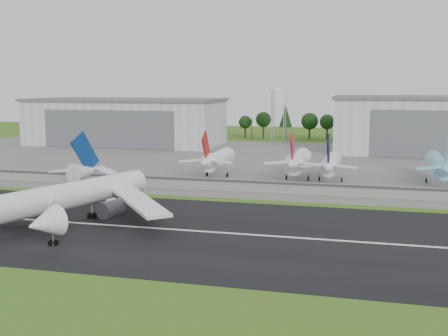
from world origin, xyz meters
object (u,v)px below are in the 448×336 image
(parked_jet_navy, at_px, (331,164))
(parked_jet_skyblue, at_px, (440,165))
(main_airliner, at_px, (69,202))
(parked_jet_red_a, at_px, (216,160))
(parked_jet_red_b, at_px, (297,161))

(parked_jet_navy, bearing_deg, parked_jet_skyblue, 8.80)
(main_airliner, height_order, parked_jet_red_a, main_airliner)
(parked_jet_red_b, height_order, parked_jet_skyblue, parked_jet_red_b)
(main_airliner, height_order, parked_jet_red_b, main_airliner)
(parked_jet_red_a, relative_size, parked_jet_skyblue, 0.84)
(parked_jet_red_a, xyz_separation_m, parked_jet_red_b, (26.59, 0.04, 0.28))
(parked_jet_red_a, height_order, parked_jet_red_b, parked_jet_red_b)
(main_airliner, relative_size, parked_jet_red_a, 1.84)
(main_airliner, relative_size, parked_jet_skyblue, 1.54)
(parked_jet_skyblue, bearing_deg, main_airliner, -139.75)
(parked_jet_red_b, bearing_deg, parked_jet_navy, -0.40)
(main_airliner, bearing_deg, parked_jet_red_a, -83.06)
(main_airliner, relative_size, parked_jet_navy, 1.84)
(main_airliner, bearing_deg, parked_jet_red_b, -102.17)
(parked_jet_red_b, height_order, parked_jet_navy, parked_jet_red_b)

